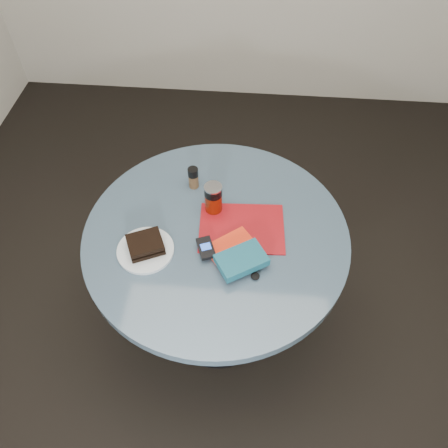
# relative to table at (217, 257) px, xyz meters

# --- Properties ---
(ground) EXTENTS (4.00, 4.00, 0.00)m
(ground) POSITION_rel_table_xyz_m (0.00, 0.00, -0.59)
(ground) COLOR black
(ground) RESTS_ON ground
(table) EXTENTS (1.00, 1.00, 0.75)m
(table) POSITION_rel_table_xyz_m (0.00, 0.00, 0.00)
(table) COLOR black
(table) RESTS_ON ground
(plate) EXTENTS (0.25, 0.25, 0.01)m
(plate) POSITION_rel_table_xyz_m (-0.25, -0.11, 0.17)
(plate) COLOR silver
(plate) RESTS_ON table
(sandwich) EXTENTS (0.15, 0.14, 0.04)m
(sandwich) POSITION_rel_table_xyz_m (-0.24, -0.11, 0.20)
(sandwich) COLOR black
(sandwich) RESTS_ON plate
(soda_can) EXTENTS (0.08, 0.08, 0.13)m
(soda_can) POSITION_rel_table_xyz_m (-0.02, 0.11, 0.23)
(soda_can) COLOR #6A1705
(soda_can) RESTS_ON table
(pepper_grinder) EXTENTS (0.05, 0.05, 0.10)m
(pepper_grinder) POSITION_rel_table_xyz_m (-0.11, 0.23, 0.21)
(pepper_grinder) COLOR #4E3721
(pepper_grinder) RESTS_ON table
(magazine) EXTENTS (0.33, 0.26, 0.01)m
(magazine) POSITION_rel_table_xyz_m (0.09, 0.02, 0.17)
(magazine) COLOR maroon
(magazine) RESTS_ON table
(red_book) EXTENTS (0.21, 0.20, 0.01)m
(red_book) POSITION_rel_table_xyz_m (0.06, -0.08, 0.18)
(red_book) COLOR red
(red_book) RESTS_ON magazine
(novel) EXTENTS (0.20, 0.18, 0.03)m
(novel) POSITION_rel_table_xyz_m (0.10, -0.14, 0.20)
(novel) COLOR #124859
(novel) RESTS_ON red_book
(mp3_player) EXTENTS (0.08, 0.11, 0.02)m
(mp3_player) POSITION_rel_table_xyz_m (-0.03, -0.10, 0.19)
(mp3_player) COLOR black
(mp3_player) RESTS_ON red_book
(headphones) EXTENTS (0.09, 0.06, 0.02)m
(headphones) POSITION_rel_table_xyz_m (0.13, -0.18, 0.17)
(headphones) COLOR black
(headphones) RESTS_ON table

